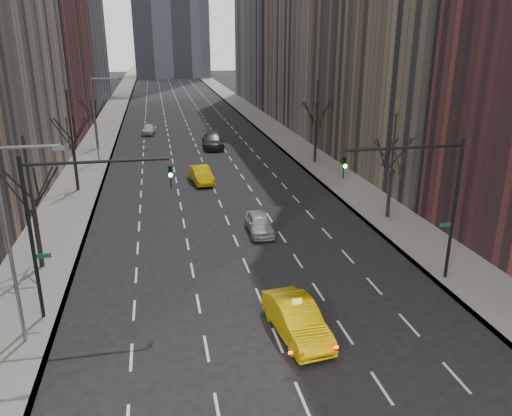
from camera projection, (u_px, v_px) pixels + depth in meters
sidewalk_left at (107, 125)px, 77.91m from camera, size 4.50×320.00×0.15m
sidewalk_right at (261, 120)px, 82.47m from camera, size 4.50×320.00×0.15m
tree_lw_b at (34, 210)px, 28.56m from camera, size 3.36×3.50×7.82m
tree_lw_c at (73, 147)px, 43.29m from camera, size 3.36×3.50×8.74m
tree_lw_d at (95, 120)px, 60.13m from camera, size 3.36×3.50×7.36m
tree_rw_b at (391, 171)px, 36.74m from camera, size 3.36×3.50×7.82m
tree_rw_c at (316, 126)px, 53.32m from camera, size 3.36×3.50×8.74m
traffic_mast_left at (67, 211)px, 22.96m from camera, size 6.69×0.39×8.00m
traffic_mast_right at (428, 189)px, 26.35m from camera, size 6.69×0.39×8.00m
streetlight_near at (15, 227)px, 20.74m from camera, size 2.83×0.22×9.00m
streetlight_far at (98, 111)px, 53.19m from camera, size 2.83×0.22×9.00m
taxi_sedan at (297, 319)px, 22.87m from camera, size 2.36×5.20×1.66m
silver_sedan_ahead at (259, 224)px, 34.95m from camera, size 1.73×4.13×1.39m
far_taxi at (201, 175)px, 47.05m from camera, size 2.22×4.86×1.54m
far_suv_grey at (213, 141)px, 61.84m from camera, size 2.74×6.18×1.76m
far_car_white at (149, 129)px, 70.52m from camera, size 2.25×4.42×1.44m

